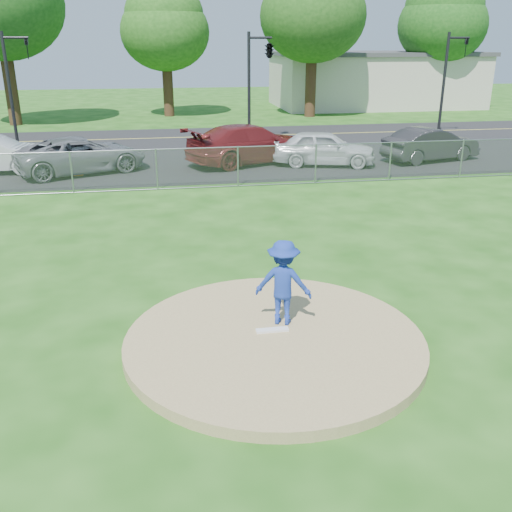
{
  "coord_description": "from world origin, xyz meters",
  "views": [
    {
      "loc": [
        -1.84,
        -8.91,
        5.21
      ],
      "look_at": [
        0.0,
        2.0,
        1.0
      ],
      "focal_mm": 40.0,
      "sensor_mm": 36.0,
      "label": 1
    }
  ],
  "objects_px": {
    "traffic_signal_center": "(267,52)",
    "parked_car_charcoal": "(431,144)",
    "parked_car_darkred": "(250,144)",
    "commercial_building": "(374,79)",
    "tree_far_right": "(443,14)",
    "tree_right": "(313,1)",
    "pitcher": "(283,283)",
    "tree_center": "(164,20)",
    "traffic_signal_left": "(13,80)",
    "traffic_signal_right": "(449,75)",
    "parked_car_gray": "(81,155)",
    "parked_car_pearl": "(324,148)",
    "traffic_cone": "(78,166)"
  },
  "relations": [
    {
      "from": "traffic_signal_center",
      "to": "parked_car_charcoal",
      "type": "bearing_deg",
      "value": -45.85
    },
    {
      "from": "parked_car_darkred",
      "to": "parked_car_charcoal",
      "type": "relative_size",
      "value": 1.31
    },
    {
      "from": "traffic_signal_center",
      "to": "commercial_building",
      "type": "bearing_deg",
      "value": 53.06
    },
    {
      "from": "tree_far_right",
      "to": "parked_car_darkred",
      "type": "relative_size",
      "value": 1.82
    },
    {
      "from": "tree_right",
      "to": "pitcher",
      "type": "distance_m",
      "value": 33.34
    },
    {
      "from": "tree_center",
      "to": "tree_far_right",
      "type": "distance_m",
      "value": 21.03
    },
    {
      "from": "traffic_signal_center",
      "to": "pitcher",
      "type": "relative_size",
      "value": 3.43
    },
    {
      "from": "commercial_building",
      "to": "parked_car_charcoal",
      "type": "height_order",
      "value": "commercial_building"
    },
    {
      "from": "traffic_signal_center",
      "to": "tree_center",
      "type": "bearing_deg",
      "value": 112.49
    },
    {
      "from": "tree_right",
      "to": "traffic_signal_left",
      "type": "bearing_deg",
      "value": -150.62
    },
    {
      "from": "traffic_signal_right",
      "to": "parked_car_gray",
      "type": "xyz_separation_m",
      "value": [
        -19.31,
        -6.49,
        -2.62
      ]
    },
    {
      "from": "parked_car_charcoal",
      "to": "pitcher",
      "type": "bearing_deg",
      "value": 130.66
    },
    {
      "from": "parked_car_gray",
      "to": "parked_car_pearl",
      "type": "height_order",
      "value": "parked_car_pearl"
    },
    {
      "from": "parked_car_charcoal",
      "to": "tree_right",
      "type": "bearing_deg",
      "value": -10.65
    },
    {
      "from": "commercial_building",
      "to": "parked_car_charcoal",
      "type": "relative_size",
      "value": 3.64
    },
    {
      "from": "traffic_signal_right",
      "to": "tree_right",
      "type": "bearing_deg",
      "value": 117.64
    },
    {
      "from": "commercial_building",
      "to": "tree_far_right",
      "type": "xyz_separation_m",
      "value": [
        4.0,
        -3.0,
        4.9
      ]
    },
    {
      "from": "tree_center",
      "to": "commercial_building",
      "type": "bearing_deg",
      "value": 13.24
    },
    {
      "from": "commercial_building",
      "to": "tree_right",
      "type": "xyz_separation_m",
      "value": [
        -7.0,
        -6.0,
        5.49
      ]
    },
    {
      "from": "traffic_signal_center",
      "to": "parked_car_charcoal",
      "type": "height_order",
      "value": "traffic_signal_center"
    },
    {
      "from": "traffic_signal_left",
      "to": "pitcher",
      "type": "relative_size",
      "value": 3.43
    },
    {
      "from": "commercial_building",
      "to": "parked_car_darkred",
      "type": "height_order",
      "value": "commercial_building"
    },
    {
      "from": "tree_right",
      "to": "traffic_signal_center",
      "type": "bearing_deg",
      "value": -116.71
    },
    {
      "from": "traffic_signal_center",
      "to": "parked_car_pearl",
      "type": "xyz_separation_m",
      "value": [
        1.3,
        -6.73,
        -3.84
      ]
    },
    {
      "from": "tree_right",
      "to": "parked_car_darkred",
      "type": "height_order",
      "value": "tree_right"
    },
    {
      "from": "tree_far_right",
      "to": "traffic_cone",
      "type": "xyz_separation_m",
      "value": [
        -25.19,
        -20.03,
        -6.66
      ]
    },
    {
      "from": "parked_car_darkred",
      "to": "commercial_building",
      "type": "bearing_deg",
      "value": -56.05
    },
    {
      "from": "traffic_cone",
      "to": "commercial_building",
      "type": "bearing_deg",
      "value": 47.38
    },
    {
      "from": "parked_car_gray",
      "to": "tree_far_right",
      "type": "bearing_deg",
      "value": -74.52
    },
    {
      "from": "pitcher",
      "to": "traffic_cone",
      "type": "relative_size",
      "value": 2.09
    },
    {
      "from": "traffic_signal_left",
      "to": "parked_car_darkred",
      "type": "distance_m",
      "value": 12.57
    },
    {
      "from": "tree_center",
      "to": "parked_car_gray",
      "type": "relative_size",
      "value": 1.87
    },
    {
      "from": "parked_car_darkred",
      "to": "parked_car_pearl",
      "type": "relative_size",
      "value": 1.32
    },
    {
      "from": "traffic_signal_left",
      "to": "parked_car_darkred",
      "type": "xyz_separation_m",
      "value": [
        10.9,
        -5.73,
        -2.5
      ]
    },
    {
      "from": "tree_right",
      "to": "traffic_signal_center",
      "type": "distance_m",
      "value": 11.6
    },
    {
      "from": "traffic_signal_center",
      "to": "traffic_cone",
      "type": "bearing_deg",
      "value": -142.5
    },
    {
      "from": "tree_right",
      "to": "parked_car_gray",
      "type": "relative_size",
      "value": 2.21
    },
    {
      "from": "traffic_signal_left",
      "to": "parked_car_pearl",
      "type": "height_order",
      "value": "traffic_signal_left"
    },
    {
      "from": "tree_far_right",
      "to": "traffic_cone",
      "type": "height_order",
      "value": "tree_far_right"
    },
    {
      "from": "traffic_signal_center",
      "to": "parked_car_pearl",
      "type": "relative_size",
      "value": 1.26
    },
    {
      "from": "tree_far_right",
      "to": "parked_car_pearl",
      "type": "distance_m",
      "value": 25.41
    },
    {
      "from": "parked_car_gray",
      "to": "traffic_signal_left",
      "type": "bearing_deg",
      "value": 7.24
    },
    {
      "from": "tree_center",
      "to": "traffic_signal_center",
      "type": "bearing_deg",
      "value": -67.51
    },
    {
      "from": "parked_car_gray",
      "to": "parked_car_pearl",
      "type": "bearing_deg",
      "value": -113.69
    },
    {
      "from": "parked_car_charcoal",
      "to": "commercial_building",
      "type": "bearing_deg",
      "value": -29.35
    },
    {
      "from": "tree_center",
      "to": "parked_car_gray",
      "type": "bearing_deg",
      "value": -102.42
    },
    {
      "from": "tree_far_right",
      "to": "traffic_signal_center",
      "type": "bearing_deg",
      "value": -140.96
    },
    {
      "from": "commercial_building",
      "to": "pitcher",
      "type": "bearing_deg",
      "value": -112.78
    },
    {
      "from": "traffic_signal_center",
      "to": "traffic_cone",
      "type": "distance_m",
      "value": 12.29
    },
    {
      "from": "tree_far_right",
      "to": "traffic_signal_right",
      "type": "relative_size",
      "value": 1.92
    }
  ]
}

